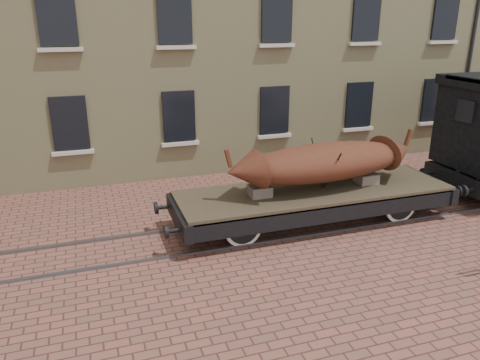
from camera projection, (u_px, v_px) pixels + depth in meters
name	position (u px, v px, depth m)	size (l,w,h in m)	color
ground	(308.00, 223.00, 12.86)	(90.00, 90.00, 0.00)	brown
rail_track	(308.00, 222.00, 12.85)	(30.00, 1.52, 0.06)	#59595E
flatcar_wagon	(314.00, 196.00, 12.64)	(8.41, 2.28, 1.27)	#443B27
iron_boat	(325.00, 162.00, 12.41)	(5.67, 1.88, 1.40)	#562417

